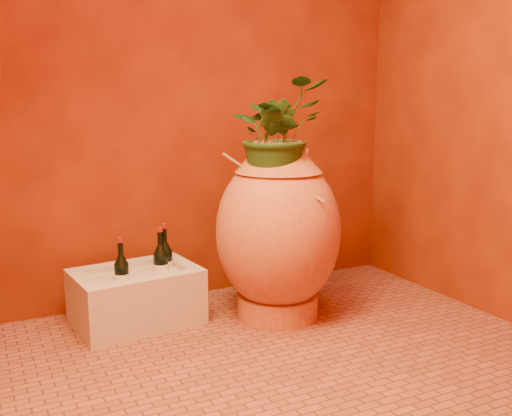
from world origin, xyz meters
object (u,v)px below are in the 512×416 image
wine_bottle_b (161,267)px  wall_tap (273,164)px  amphora (278,231)px  wine_bottle_c (165,263)px  stone_basin (136,298)px  wine_bottle_a (122,276)px

wine_bottle_b → wall_tap: bearing=13.7°
amphora → wine_bottle_c: (-0.51, 0.31, -0.18)m
amphora → stone_basin: bearing=161.2°
amphora → wine_bottle_b: (-0.54, 0.26, -0.19)m
stone_basin → wall_tap: 1.11m
wine_bottle_c → wall_tap: (0.72, 0.14, 0.47)m
amphora → wall_tap: size_ratio=5.73×
wine_bottle_a → wine_bottle_c: size_ratio=0.92×
wine_bottle_c → wall_tap: bearing=11.1°
amphora → wine_bottle_b: amphora is taller
wine_bottle_b → amphora: bearing=-25.9°
amphora → wine_bottle_b: 0.63m
wine_bottle_a → wall_tap: size_ratio=1.90×
wine_bottle_c → wine_bottle_b: bearing=-129.8°
amphora → stone_basin: 0.79m
wine_bottle_a → wine_bottle_b: (0.22, 0.05, 0.01)m
wine_bottle_b → wine_bottle_c: bearing=50.2°
stone_basin → wine_bottle_a: (-0.07, -0.02, 0.13)m
wine_bottle_c → wall_tap: wall_tap is taller
wine_bottle_a → wine_bottle_b: 0.22m
stone_basin → wall_tap: (0.90, 0.21, 0.61)m
wine_bottle_c → amphora: bearing=-31.1°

